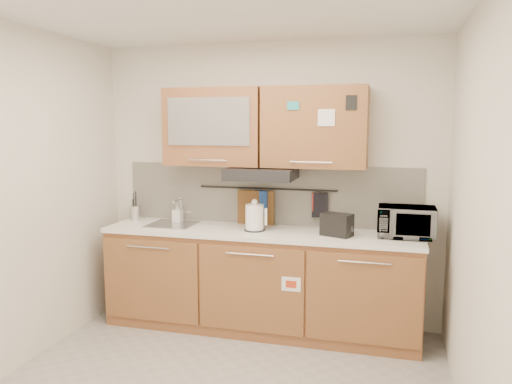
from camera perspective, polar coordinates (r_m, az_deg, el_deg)
The scene contains 20 objects.
ceiling at distance 3.30m, azimuth -5.14°, elevation 20.73°, with size 3.20×3.20×0.00m, color white.
wall_back at distance 4.69m, azimuth 1.39°, elevation 0.95°, with size 3.20×3.20×0.00m, color silver.
wall_left at distance 4.09m, azimuth -26.43°, elevation -0.88°, with size 3.00×3.00×0.00m, color silver.
wall_right at distance 3.11m, azimuth 24.07°, elevation -3.24°, with size 3.00×3.00×0.00m, color silver.
base_cabinet at distance 4.59m, azimuth 0.43°, elevation -10.65°, with size 2.80×0.64×0.88m.
countertop at distance 4.46m, azimuth 0.43°, elevation -4.62°, with size 2.82×0.62×0.04m, color white.
backsplash at distance 4.69m, azimuth 1.36°, elevation -0.28°, with size 2.80×0.02×0.56m, color silver.
upper_cabinets at distance 4.48m, azimuth 0.82°, elevation 7.43°, with size 1.82×0.37×0.70m.
range_hood at distance 4.43m, azimuth 0.63°, elevation 2.12°, with size 0.60×0.46×0.10m, color black.
sink at distance 4.75m, azimuth -9.48°, elevation -3.65°, with size 0.42×0.40×0.26m.
utensil_rail at distance 4.65m, azimuth 1.25°, elevation 0.39°, with size 0.02×0.02×1.30m, color black.
utensil_crock at distance 5.04m, azimuth -13.62°, elevation -2.30°, with size 0.14×0.14×0.29m.
kettle at distance 4.41m, azimuth -0.15°, elevation -3.00°, with size 0.20×0.18×0.28m.
toaster at distance 4.27m, azimuth 9.22°, elevation -3.69°, with size 0.29×0.23×0.19m.
microwave at distance 4.34m, azimuth 16.80°, elevation -3.30°, with size 0.46×0.31×0.26m, color #999999.
soap_bottle at distance 4.84m, azimuth -8.97°, elevation -2.36°, with size 0.08×0.09×0.18m, color #999999.
cutting_board at distance 4.69m, azimuth -0.03°, elevation -2.47°, with size 0.35×0.03×0.44m, color brown.
oven_mitt at distance 4.66m, azimuth 0.56°, elevation -1.26°, with size 0.14×0.03×0.23m, color #1F4390.
dark_pouch at distance 4.56m, azimuth 7.28°, elevation -1.49°, with size 0.14×0.04×0.22m, color black.
pot_holder at distance 4.55m, azimuth 7.25°, elevation -1.13°, with size 0.13×0.02×0.17m, color red.
Camera 1 is at (1.10, -3.02, 1.86)m, focal length 35.00 mm.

